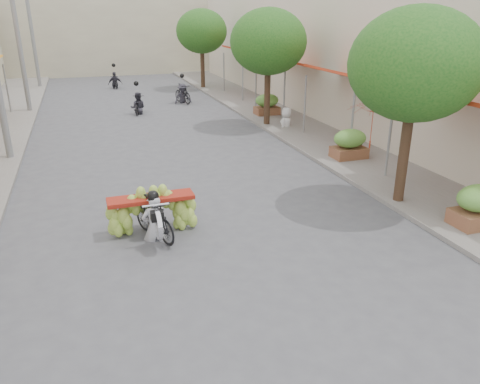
% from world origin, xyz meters
% --- Properties ---
extents(ground, '(120.00, 120.00, 0.00)m').
position_xyz_m(ground, '(0.00, 0.00, 0.00)').
color(ground, '#4D4D51').
rests_on(ground, ground).
extents(sidewalk_right, '(4.00, 60.00, 0.12)m').
position_xyz_m(sidewalk_right, '(7.00, 15.00, 0.06)').
color(sidewalk_right, slate).
rests_on(sidewalk_right, ground).
extents(shophouse_row_right, '(9.77, 40.00, 6.00)m').
position_xyz_m(shophouse_row_right, '(11.99, 14.00, 3.00)').
color(shophouse_row_right, beige).
rests_on(shophouse_row_right, ground).
extents(far_building, '(20.00, 6.00, 7.00)m').
position_xyz_m(far_building, '(0.00, 38.00, 3.50)').
color(far_building, '#BCB395').
rests_on(far_building, ground).
extents(utility_pole_far, '(0.60, 0.24, 8.00)m').
position_xyz_m(utility_pole_far, '(-5.40, 21.00, 4.03)').
color(utility_pole_far, slate).
rests_on(utility_pole_far, ground).
extents(utility_pole_back, '(0.60, 0.24, 8.00)m').
position_xyz_m(utility_pole_back, '(-5.40, 30.00, 4.03)').
color(utility_pole_back, slate).
rests_on(utility_pole_back, ground).
extents(street_tree_near, '(3.40, 3.40, 5.25)m').
position_xyz_m(street_tree_near, '(5.40, 4.00, 3.78)').
color(street_tree_near, '#3A2719').
rests_on(street_tree_near, ground).
extents(street_tree_mid, '(3.40, 3.40, 5.25)m').
position_xyz_m(street_tree_mid, '(5.40, 14.00, 3.78)').
color(street_tree_mid, '#3A2719').
rests_on(street_tree_mid, ground).
extents(street_tree_far, '(3.40, 3.40, 5.25)m').
position_xyz_m(street_tree_far, '(5.40, 26.00, 3.78)').
color(street_tree_far, '#3A2719').
rests_on(street_tree_far, ground).
extents(produce_crate_near, '(1.20, 0.88, 1.16)m').
position_xyz_m(produce_crate_near, '(6.20, 2.00, 0.71)').
color(produce_crate_near, brown).
rests_on(produce_crate_near, ground).
extents(produce_crate_mid, '(1.20, 0.88, 1.16)m').
position_xyz_m(produce_crate_mid, '(6.20, 8.00, 0.71)').
color(produce_crate_mid, brown).
rests_on(produce_crate_mid, ground).
extents(produce_crate_far, '(1.20, 0.88, 1.16)m').
position_xyz_m(produce_crate_far, '(6.20, 16.00, 0.71)').
color(produce_crate_far, brown).
rests_on(produce_crate_far, ground).
extents(banana_motorbike, '(2.20, 1.89, 2.06)m').
position_xyz_m(banana_motorbike, '(-1.40, 4.18, 0.69)').
color(banana_motorbike, black).
rests_on(banana_motorbike, ground).
extents(market_umbrella, '(1.77, 1.77, 1.56)m').
position_xyz_m(market_umbrella, '(6.15, 6.64, 2.38)').
color(market_umbrella, '#AA2D16').
rests_on(market_umbrella, ground).
extents(pedestrian, '(0.97, 0.92, 1.70)m').
position_xyz_m(pedestrian, '(6.09, 13.30, 0.97)').
color(pedestrian, silver).
rests_on(pedestrian, ground).
extents(bg_motorbike_a, '(0.98, 1.68, 1.95)m').
position_xyz_m(bg_motorbike_a, '(0.04, 18.76, 0.75)').
color(bg_motorbike_a, black).
rests_on(bg_motorbike_a, ground).
extents(bg_motorbike_b, '(1.17, 1.96, 1.95)m').
position_xyz_m(bg_motorbike_b, '(2.91, 21.02, 0.82)').
color(bg_motorbike_b, black).
rests_on(bg_motorbike_b, ground).
extents(bg_motorbike_c, '(0.98, 1.41, 1.95)m').
position_xyz_m(bg_motorbike_c, '(-0.38, 28.07, 0.84)').
color(bg_motorbike_c, black).
rests_on(bg_motorbike_c, ground).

